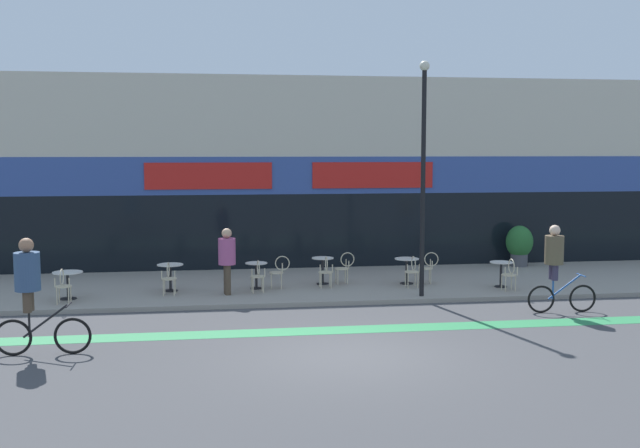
{
  "coord_description": "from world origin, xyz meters",
  "views": [
    {
      "loc": [
        -2.54,
        -13.88,
        3.95
      ],
      "look_at": [
        0.24,
        5.42,
        2.0
      ],
      "focal_mm": 42.0,
      "sensor_mm": 36.0,
      "label": 1
    }
  ],
  "objects_px": {
    "bistro_table_3": "(323,266)",
    "cafe_chair_4_near": "(412,269)",
    "pedestrian_near_end": "(227,255)",
    "bistro_table_4": "(407,266)",
    "cyclist_0": "(31,287)",
    "cafe_chair_5_near": "(510,272)",
    "planter_pot": "(519,244)",
    "lamp_post": "(423,164)",
    "cafe_chair_3_near": "(326,270)",
    "bistro_table_0": "(68,279)",
    "cafe_chair_1_near": "(169,276)",
    "bistro_table_5": "(501,269)",
    "cafe_chair_4_side": "(428,265)",
    "cyclist_1": "(556,261)",
    "bistro_table_1": "(170,272)",
    "cafe_chair_0_near": "(63,284)",
    "cafe_chair_3_side": "(344,266)",
    "cafe_chair_2_side": "(279,270)",
    "cafe_chair_2_near": "(258,274)",
    "bistro_table_2": "(256,270)"
  },
  "relations": [
    {
      "from": "cafe_chair_2_near",
      "to": "lamp_post",
      "type": "xyz_separation_m",
      "value": [
        4.22,
        -1.03,
        2.94
      ]
    },
    {
      "from": "cafe_chair_3_side",
      "to": "cyclist_0",
      "type": "xyz_separation_m",
      "value": [
        -7.17,
        -6.12,
        0.71
      ]
    },
    {
      "from": "cafe_chair_5_near",
      "to": "planter_pot",
      "type": "distance_m",
      "value": 4.61
    },
    {
      "from": "cafe_chair_2_side",
      "to": "cyclist_1",
      "type": "bearing_deg",
      "value": 155.89
    },
    {
      "from": "cafe_chair_1_near",
      "to": "lamp_post",
      "type": "bearing_deg",
      "value": -94.64
    },
    {
      "from": "bistro_table_5",
      "to": "cafe_chair_4_near",
      "type": "height_order",
      "value": "cafe_chair_4_near"
    },
    {
      "from": "bistro_table_5",
      "to": "cafe_chair_2_near",
      "type": "xyz_separation_m",
      "value": [
        -6.78,
        0.09,
        0.02
      ]
    },
    {
      "from": "cafe_chair_1_near",
      "to": "bistro_table_4",
      "type": "bearing_deg",
      "value": -79.11
    },
    {
      "from": "bistro_table_1",
      "to": "cafe_chair_5_near",
      "type": "distance_m",
      "value": 9.21
    },
    {
      "from": "bistro_table_3",
      "to": "cafe_chair_4_near",
      "type": "bearing_deg",
      "value": -21.0
    },
    {
      "from": "cafe_chair_4_near",
      "to": "lamp_post",
      "type": "distance_m",
      "value": 3.16
    },
    {
      "from": "bistro_table_0",
      "to": "bistro_table_4",
      "type": "xyz_separation_m",
      "value": [
        9.18,
        0.91,
        0.01
      ]
    },
    {
      "from": "cafe_chair_3_side",
      "to": "bistro_table_1",
      "type": "bearing_deg",
      "value": 2.22
    },
    {
      "from": "cafe_chair_1_near",
      "to": "bistro_table_5",
      "type": "bearing_deg",
      "value": -86.36
    },
    {
      "from": "bistro_table_3",
      "to": "cafe_chair_4_near",
      "type": "relative_size",
      "value": 0.85
    },
    {
      "from": "cafe_chair_4_near",
      "to": "cafe_chair_4_side",
      "type": "height_order",
      "value": "same"
    },
    {
      "from": "cafe_chair_4_side",
      "to": "cyclist_1",
      "type": "xyz_separation_m",
      "value": [
        2.1,
        -3.67,
        0.62
      ]
    },
    {
      "from": "cafe_chair_1_near",
      "to": "cyclist_0",
      "type": "distance_m",
      "value": 5.58
    },
    {
      "from": "cafe_chair_3_side",
      "to": "cyclist_0",
      "type": "bearing_deg",
      "value": 37.28
    },
    {
      "from": "bistro_table_2",
      "to": "cafe_chair_1_near",
      "type": "height_order",
      "value": "cafe_chair_1_near"
    },
    {
      "from": "cafe_chair_0_near",
      "to": "cyclist_1",
      "type": "relative_size",
      "value": 0.42
    },
    {
      "from": "bistro_table_3",
      "to": "bistro_table_5",
      "type": "relative_size",
      "value": 1.07
    },
    {
      "from": "cafe_chair_0_near",
      "to": "cafe_chair_4_near",
      "type": "distance_m",
      "value": 9.22
    },
    {
      "from": "bistro_table_0",
      "to": "bistro_table_3",
      "type": "height_order",
      "value": "bistro_table_3"
    },
    {
      "from": "bistro_table_1",
      "to": "cafe_chair_0_near",
      "type": "xyz_separation_m",
      "value": [
        -2.55,
        -1.36,
        -0.01
      ]
    },
    {
      "from": "bistro_table_3",
      "to": "cafe_chair_4_near",
      "type": "xyz_separation_m",
      "value": [
        2.39,
        -0.92,
        -0.02
      ]
    },
    {
      "from": "cafe_chair_2_side",
      "to": "pedestrian_near_end",
      "type": "relative_size",
      "value": 0.51
    },
    {
      "from": "cafe_chair_3_near",
      "to": "planter_pot",
      "type": "distance_m",
      "value": 7.52
    },
    {
      "from": "bistro_table_3",
      "to": "cyclist_0",
      "type": "height_order",
      "value": "cyclist_0"
    },
    {
      "from": "bistro_table_3",
      "to": "cafe_chair_5_near",
      "type": "bearing_deg",
      "value": -20.09
    },
    {
      "from": "bistro_table_3",
      "to": "cafe_chair_3_side",
      "type": "distance_m",
      "value": 0.63
    },
    {
      "from": "cafe_chair_3_side",
      "to": "cafe_chair_4_side",
      "type": "distance_m",
      "value": 2.41
    },
    {
      "from": "bistro_table_2",
      "to": "bistro_table_4",
      "type": "relative_size",
      "value": 0.99
    },
    {
      "from": "cafe_chair_0_near",
      "to": "cafe_chair_4_side",
      "type": "bearing_deg",
      "value": -80.6
    },
    {
      "from": "cafe_chair_4_side",
      "to": "bistro_table_4",
      "type": "bearing_deg",
      "value": 7.27
    },
    {
      "from": "bistro_table_1",
      "to": "cafe_chair_2_side",
      "type": "height_order",
      "value": "cafe_chair_2_side"
    },
    {
      "from": "bistro_table_0",
      "to": "cyclist_0",
      "type": "relative_size",
      "value": 0.33
    },
    {
      "from": "cafe_chair_3_near",
      "to": "pedestrian_near_end",
      "type": "xyz_separation_m",
      "value": [
        -2.72,
        -0.52,
        0.53
      ]
    },
    {
      "from": "cafe_chair_4_near",
      "to": "lamp_post",
      "type": "relative_size",
      "value": 0.15
    },
    {
      "from": "cafe_chair_2_near",
      "to": "cafe_chair_4_side",
      "type": "bearing_deg",
      "value": -85.18
    },
    {
      "from": "cafe_chair_2_side",
      "to": "cafe_chair_3_side",
      "type": "bearing_deg",
      "value": -162.07
    },
    {
      "from": "bistro_table_3",
      "to": "pedestrian_near_end",
      "type": "relative_size",
      "value": 0.43
    },
    {
      "from": "lamp_post",
      "to": "cafe_chair_3_near",
      "type": "bearing_deg",
      "value": 147.71
    },
    {
      "from": "bistro_table_4",
      "to": "cyclist_0",
      "type": "height_order",
      "value": "cyclist_0"
    },
    {
      "from": "bistro_table_3",
      "to": "cafe_chair_2_near",
      "type": "bearing_deg",
      "value": -150.89
    },
    {
      "from": "bistro_table_3",
      "to": "bistro_table_4",
      "type": "height_order",
      "value": "bistro_table_3"
    },
    {
      "from": "planter_pot",
      "to": "pedestrian_near_end",
      "type": "xyz_separation_m",
      "value": [
        -9.62,
        -3.5,
        0.32
      ]
    },
    {
      "from": "pedestrian_near_end",
      "to": "bistro_table_5",
      "type": "bearing_deg",
      "value": 169.69
    },
    {
      "from": "bistro_table_5",
      "to": "cafe_chair_2_side",
      "type": "relative_size",
      "value": 0.79
    },
    {
      "from": "bistro_table_3",
      "to": "cafe_chair_3_near",
      "type": "xyz_separation_m",
      "value": [
        -0.0,
        -0.63,
        -0.02
      ]
    }
  ]
}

